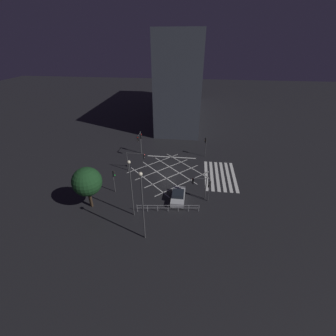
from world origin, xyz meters
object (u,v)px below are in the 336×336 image
street_tree_near (87,183)px  street_tree_far (87,182)px  traffic_light_nw_cross (114,177)px  street_lamp_west (131,182)px  traffic_light_sw_main (209,187)px  street_lamp_east (142,200)px  traffic_light_se_cross (206,143)px  traffic_light_ne_cross (141,139)px  traffic_light_median_north (137,158)px  traffic_light_ne_main (139,140)px  waiting_car (178,196)px  traffic_light_sw_cross (198,183)px

street_tree_near → street_tree_far: street_tree_far is taller
traffic_light_nw_cross → street_lamp_west: size_ratio=0.46×
traffic_light_sw_main → street_lamp_east: (-7.71, 7.30, 3.15)m
traffic_light_se_cross → street_lamp_west: bearing=62.4°
traffic_light_ne_cross → street_lamp_west: 17.86m
traffic_light_nw_cross → street_tree_near: 4.31m
traffic_light_sw_main → traffic_light_ne_cross: traffic_light_ne_cross is taller
street_tree_near → traffic_light_median_north: bearing=-22.6°
traffic_light_se_cross → traffic_light_ne_main: (-1.30, 12.28, 0.57)m
traffic_light_ne_main → street_lamp_west: bearing=10.4°
street_tree_far → traffic_light_median_north: bearing=-21.9°
traffic_light_se_cross → waiting_car: size_ratio=0.94×
traffic_light_sw_main → street_lamp_west: (-4.14, 9.50, 2.69)m
traffic_light_median_north → traffic_light_ne_cross: bearing=97.3°
traffic_light_sw_cross → waiting_car: (-0.70, 2.64, -1.90)m
traffic_light_ne_cross → traffic_light_median_north: (-6.69, -0.85, -0.37)m
traffic_light_ne_main → traffic_light_sw_cross: bearing=42.7°
traffic_light_se_cross → traffic_light_sw_cross: 13.29m
traffic_light_se_cross → street_tree_near: (-16.68, 15.45, 0.98)m
traffic_light_ne_cross → traffic_light_median_north: traffic_light_ne_cross is taller
traffic_light_ne_cross → traffic_light_nw_cross: traffic_light_ne_cross is taller
street_lamp_east → traffic_light_ne_main: bearing=14.6°
traffic_light_ne_main → waiting_car: bearing=33.5°
traffic_light_se_cross → street_tree_far: 22.74m
traffic_light_nw_cross → waiting_car: (-0.77, -9.29, -2.00)m
traffic_light_sw_main → waiting_car: 4.48m
traffic_light_ne_cross → street_lamp_east: size_ratio=0.48×
traffic_light_sw_cross → street_tree_near: size_ratio=0.65×
traffic_light_ne_cross → street_tree_near: bearing=-101.1°
traffic_light_median_north → waiting_car: size_ratio=0.85×
traffic_light_ne_cross → street_lamp_east: street_lamp_east is taller
traffic_light_sw_cross → traffic_light_median_north: bearing=-32.0°
traffic_light_sw_cross → street_lamp_west: size_ratio=0.44×
traffic_light_sw_main → traffic_light_nw_cross: bearing=88.2°
street_tree_near → traffic_light_ne_main: bearing=-11.6°
traffic_light_sw_cross → waiting_car: traffic_light_sw_cross is taller
traffic_light_sw_main → traffic_light_ne_cross: 18.27m
traffic_light_ne_cross → traffic_light_sw_cross: 17.01m
traffic_light_se_cross → waiting_car: 14.63m
traffic_light_se_cross → traffic_light_nw_cross: size_ratio=1.05×
street_lamp_west → street_tree_far: street_lamp_west is taller
traffic_light_se_cross → street_tree_far: (-16.75, 15.32, 1.23)m
traffic_light_nw_cross → traffic_light_median_north: traffic_light_nw_cross is taller
traffic_light_median_north → traffic_light_sw_main: bearing=-29.9°
traffic_light_ne_cross → traffic_light_sw_main: bearing=-47.0°
street_tree_near → waiting_car: (2.75, -11.53, -3.10)m
traffic_light_sw_cross → waiting_car: 3.33m
traffic_light_se_cross → traffic_light_ne_main: 12.36m
traffic_light_ne_cross → traffic_light_sw_cross: size_ratio=1.19×
waiting_car → traffic_light_sw_main: bearing=-85.1°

